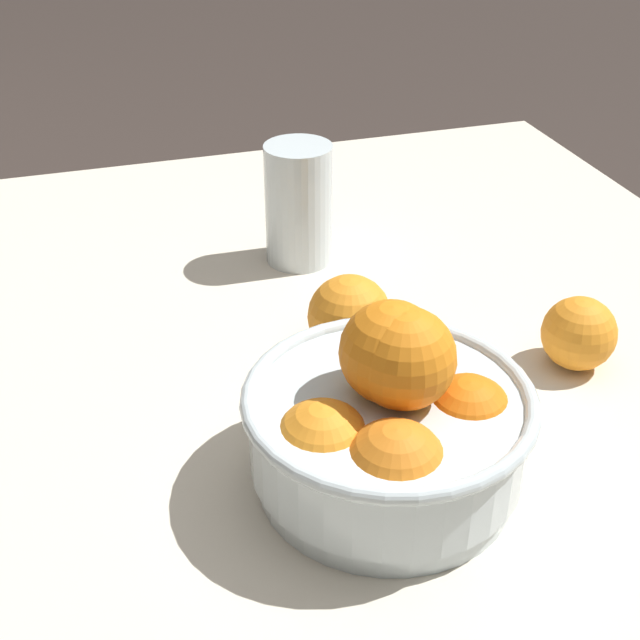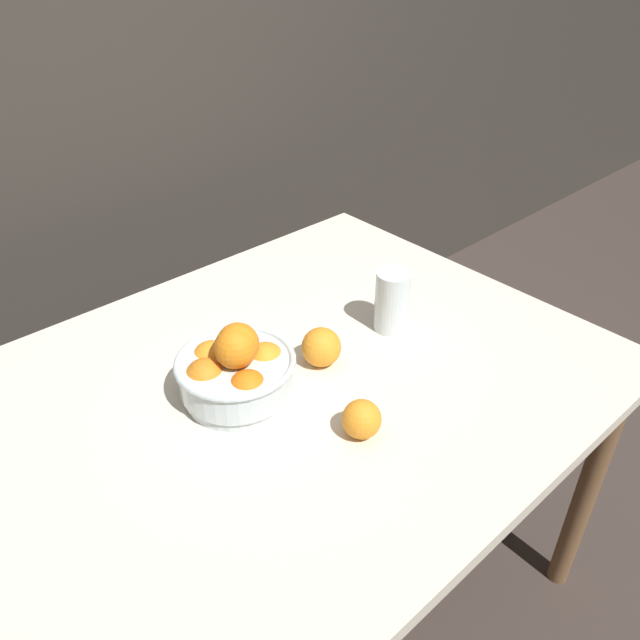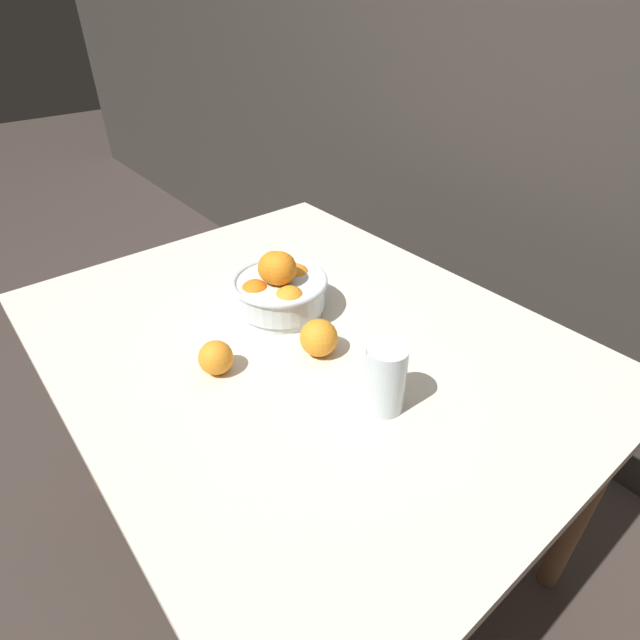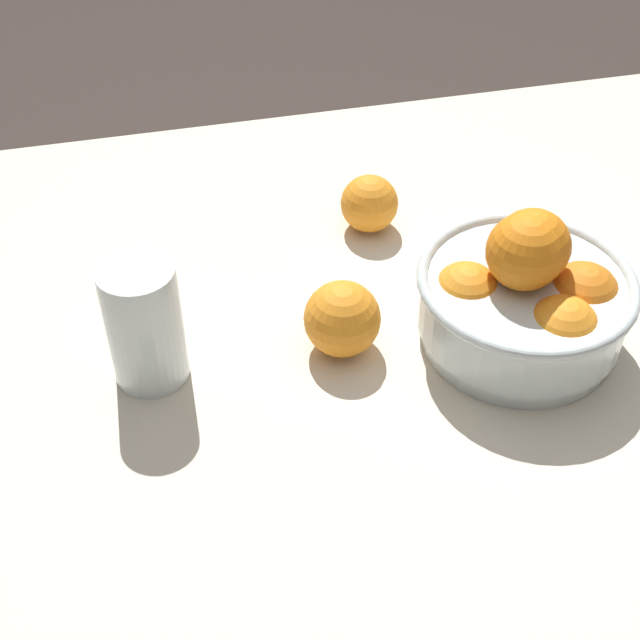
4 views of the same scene
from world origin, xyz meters
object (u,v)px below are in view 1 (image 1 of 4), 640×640
fruit_bowl (389,423)px  orange_loose_near_bowl (349,316)px  juice_glass (299,209)px  orange_loose_front (579,333)px

fruit_bowl → orange_loose_near_bowl: bearing=-9.7°
juice_glass → orange_loose_near_bowl: bearing=177.9°
orange_loose_near_bowl → orange_loose_front: orange_loose_near_bowl is taller
orange_loose_front → juice_glass: bearing=33.9°
fruit_bowl → orange_loose_front: bearing=-66.1°
fruit_bowl → juice_glass: size_ratio=1.63×
orange_loose_near_bowl → juice_glass: bearing=-2.1°
juice_glass → orange_loose_near_bowl: 0.19m
juice_glass → orange_loose_front: juice_glass is taller
fruit_bowl → orange_loose_front: fruit_bowl is taller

